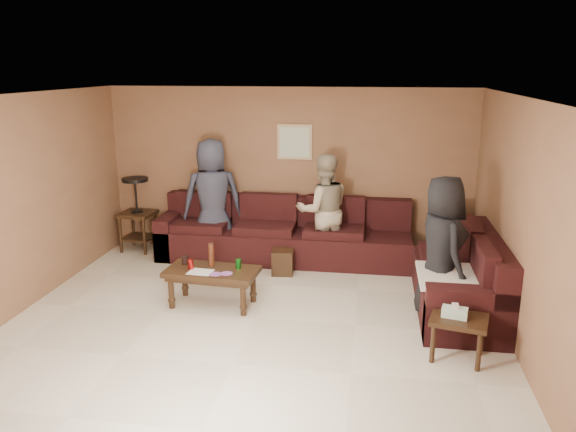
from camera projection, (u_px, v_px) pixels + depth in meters
The scene contains 10 objects.
room at pixel (253, 176), 5.99m from camera, with size 5.60×5.50×2.50m.
sectional_sofa at pixel (336, 253), 7.66m from camera, with size 4.65×2.90×0.97m.
coffee_table at pixel (212, 275), 6.69m from camera, with size 1.13×0.63×0.74m.
end_table_left at pixel (137, 213), 8.67m from camera, with size 0.54×0.54×1.14m.
side_table_right at pixel (458, 323), 5.45m from camera, with size 0.62×0.55×0.59m.
waste_bin at pixel (283, 262), 7.76m from camera, with size 0.29×0.29×0.34m, color #321E10.
wall_art at pixel (295, 142), 8.33m from camera, with size 0.52×0.04×0.52m.
person_left at pixel (213, 199), 8.29m from camera, with size 0.87×0.57×1.79m, color #313444.
person_middle at pixel (323, 210), 7.96m from camera, with size 0.79×0.61×1.62m, color tan.
person_right at pixel (442, 249), 6.26m from camera, with size 0.81×0.52×1.65m, color black.
Camera 1 is at (1.27, -5.77, 2.81)m, focal length 35.00 mm.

